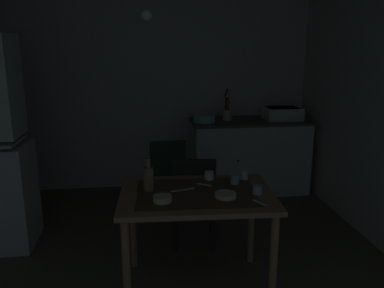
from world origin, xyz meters
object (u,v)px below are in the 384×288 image
object	(u,v)px
serving_bowl_wide	(226,195)
hand_pump	(227,106)
dining_table	(197,206)
sink_basin	(282,113)
glass_bottle	(149,178)
mug_tall	(235,179)
mixing_bowl_counter	(204,118)
chair_by_counter	(167,172)
chair_far_side	(194,199)

from	to	relation	value
serving_bowl_wide	hand_pump	bearing A→B (deg)	77.71
hand_pump	dining_table	bearing A→B (deg)	-107.91
sink_basin	dining_table	xyz separation A→B (m)	(-1.36, -2.01, -0.32)
serving_bowl_wide	glass_bottle	bearing A→B (deg)	159.11
hand_pump	glass_bottle	bearing A→B (deg)	-117.22
sink_basin	mug_tall	size ratio (longest dim) A/B	6.03
mixing_bowl_counter	hand_pump	bearing A→B (deg)	17.63
hand_pump	glass_bottle	world-z (taller)	hand_pump
glass_bottle	mug_tall	bearing A→B (deg)	5.60
sink_basin	chair_by_counter	size ratio (longest dim) A/B	0.52
hand_pump	mixing_bowl_counter	xyz separation A→B (m)	(-0.30, -0.10, -0.12)
chair_by_counter	glass_bottle	bearing A→B (deg)	-99.12
dining_table	glass_bottle	size ratio (longest dim) A/B	4.67
sink_basin	chair_by_counter	bearing A→B (deg)	-159.69
mug_tall	glass_bottle	bearing A→B (deg)	-174.40
hand_pump	dining_table	size ratio (longest dim) A/B	0.34
serving_bowl_wide	mug_tall	world-z (taller)	mug_tall
chair_far_side	glass_bottle	size ratio (longest dim) A/B	3.56
hand_pump	mug_tall	bearing A→B (deg)	-100.19
chair_far_side	mug_tall	world-z (taller)	chair_far_side
chair_far_side	serving_bowl_wide	world-z (taller)	chair_far_side
glass_bottle	mixing_bowl_counter	bearing A→B (deg)	69.18
hand_pump	glass_bottle	distance (m)	2.22
chair_by_counter	serving_bowl_wide	xyz separation A→B (m)	(0.32, -1.58, 0.33)
hand_pump	mug_tall	distance (m)	1.95
chair_by_counter	serving_bowl_wide	world-z (taller)	chair_by_counter
chair_by_counter	glass_bottle	distance (m)	1.45
mixing_bowl_counter	dining_table	size ratio (longest dim) A/B	0.23
hand_pump	mug_tall	world-z (taller)	hand_pump
chair_far_side	glass_bottle	distance (m)	0.78
sink_basin	glass_bottle	size ratio (longest dim) A/B	1.78
chair_by_counter	mug_tall	xyz separation A→B (m)	(0.45, -1.30, 0.35)
hand_pump	chair_by_counter	world-z (taller)	hand_pump
dining_table	mug_tall	bearing A→B (deg)	26.23
serving_bowl_wide	glass_bottle	size ratio (longest dim) A/B	0.62
sink_basin	dining_table	world-z (taller)	sink_basin
sink_basin	chair_by_counter	world-z (taller)	sink_basin
mixing_bowl_counter	chair_by_counter	xyz separation A→B (m)	(-0.49, -0.50, -0.50)
chair_by_counter	dining_table	bearing A→B (deg)	-85.11
chair_far_side	glass_bottle	xyz separation A→B (m)	(-0.41, -0.53, 0.40)
mug_tall	chair_by_counter	bearing A→B (deg)	109.01
mug_tall	hand_pump	bearing A→B (deg)	79.81
mixing_bowl_counter	chair_far_side	distance (m)	1.46
chair_by_counter	mug_tall	bearing A→B (deg)	-70.99
sink_basin	hand_pump	distance (m)	0.70
sink_basin	mug_tall	xyz separation A→B (m)	(-1.04, -1.85, -0.18)
mixing_bowl_counter	glass_bottle	world-z (taller)	glass_bottle
chair_by_counter	serving_bowl_wide	bearing A→B (deg)	-78.59
hand_pump	chair_by_counter	size ratio (longest dim) A/B	0.46
mixing_bowl_counter	glass_bottle	distance (m)	2.00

